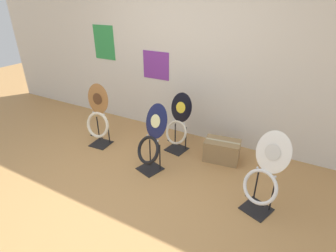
{
  "coord_description": "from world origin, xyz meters",
  "views": [
    {
      "loc": [
        1.72,
        -1.64,
        2.09
      ],
      "look_at": [
        0.24,
        1.05,
        0.55
      ],
      "focal_mm": 28.0,
      "sensor_mm": 36.0,
      "label": 1
    }
  ],
  "objects_px": {
    "toilet_seat_display_woodgrain": "(98,119)",
    "toilet_seat_display_navy_moon": "(152,140)",
    "toilet_seat_display_jazz_black": "(178,124)",
    "storage_box": "(222,150)",
    "toilet_seat_display_white_plain": "(264,177)"
  },
  "relations": [
    {
      "from": "toilet_seat_display_woodgrain",
      "to": "toilet_seat_display_navy_moon",
      "type": "xyz_separation_m",
      "value": [
        1.03,
        -0.15,
        -0.01
      ]
    },
    {
      "from": "toilet_seat_display_jazz_black",
      "to": "storage_box",
      "type": "xyz_separation_m",
      "value": [
        0.67,
        0.03,
        -0.27
      ]
    },
    {
      "from": "toilet_seat_display_white_plain",
      "to": "toilet_seat_display_navy_moon",
      "type": "bearing_deg",
      "value": 176.92
    },
    {
      "from": "toilet_seat_display_navy_moon",
      "to": "toilet_seat_display_jazz_black",
      "type": "height_order",
      "value": "toilet_seat_display_navy_moon"
    },
    {
      "from": "toilet_seat_display_woodgrain",
      "to": "toilet_seat_display_jazz_black",
      "type": "bearing_deg",
      "value": 22.2
    },
    {
      "from": "toilet_seat_display_navy_moon",
      "to": "storage_box",
      "type": "xyz_separation_m",
      "value": [
        0.75,
        0.63,
        -0.28
      ]
    },
    {
      "from": "toilet_seat_display_woodgrain",
      "to": "toilet_seat_display_navy_moon",
      "type": "distance_m",
      "value": 1.05
    },
    {
      "from": "toilet_seat_display_navy_moon",
      "to": "toilet_seat_display_white_plain",
      "type": "relative_size",
      "value": 0.99
    },
    {
      "from": "toilet_seat_display_navy_moon",
      "to": "toilet_seat_display_jazz_black",
      "type": "xyz_separation_m",
      "value": [
        0.08,
        0.6,
        -0.01
      ]
    },
    {
      "from": "toilet_seat_display_navy_moon",
      "to": "toilet_seat_display_white_plain",
      "type": "distance_m",
      "value": 1.41
    },
    {
      "from": "toilet_seat_display_woodgrain",
      "to": "storage_box",
      "type": "distance_m",
      "value": 1.87
    },
    {
      "from": "toilet_seat_display_white_plain",
      "to": "storage_box",
      "type": "bearing_deg",
      "value": 133.01
    },
    {
      "from": "toilet_seat_display_navy_moon",
      "to": "storage_box",
      "type": "distance_m",
      "value": 1.02
    },
    {
      "from": "toilet_seat_display_woodgrain",
      "to": "toilet_seat_display_navy_moon",
      "type": "relative_size",
      "value": 1.08
    },
    {
      "from": "toilet_seat_display_white_plain",
      "to": "toilet_seat_display_jazz_black",
      "type": "height_order",
      "value": "toilet_seat_display_white_plain"
    }
  ]
}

